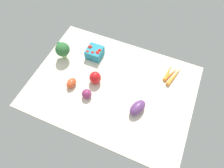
# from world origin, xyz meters

# --- Properties ---
(tablecloth) EXTENTS (1.04, 0.76, 0.02)m
(tablecloth) POSITION_xyz_m (0.00, 0.00, 0.01)
(tablecloth) COLOR beige
(tablecloth) RESTS_ON ground
(eggplant) EXTENTS (0.11, 0.13, 0.07)m
(eggplant) POSITION_xyz_m (0.21, -0.10, 0.05)
(eggplant) COLOR #613770
(eggplant) RESTS_ON tablecloth
(carrot_bunch) EXTENTS (0.11, 0.18, 0.03)m
(carrot_bunch) POSITION_xyz_m (0.34, 0.23, 0.03)
(carrot_bunch) COLOR orange
(carrot_bunch) RESTS_ON tablecloth
(bell_pepper_red) EXTENTS (0.08, 0.08, 0.09)m
(bell_pepper_red) POSITION_xyz_m (-0.11, -0.01, 0.07)
(bell_pepper_red) COLOR red
(bell_pepper_red) RESTS_ON tablecloth
(roma_tomato) EXTENTS (0.06, 0.08, 0.05)m
(roma_tomato) POSITION_xyz_m (-0.24, -0.10, 0.05)
(roma_tomato) COLOR #D04A27
(roma_tomato) RESTS_ON tablecloth
(broccoli_head) EXTENTS (0.10, 0.10, 0.13)m
(broccoli_head) POSITION_xyz_m (-0.40, 0.09, 0.10)
(broccoli_head) COLOR #9CC386
(broccoli_head) RESTS_ON tablecloth
(berry_basket) EXTENTS (0.11, 0.11, 0.08)m
(berry_basket) POSITION_xyz_m (-0.21, 0.18, 0.06)
(berry_basket) COLOR teal
(berry_basket) RESTS_ON tablecloth
(red_onion_near_basket) EXTENTS (0.06, 0.06, 0.06)m
(red_onion_near_basket) POSITION_xyz_m (-0.11, -0.13, 0.05)
(red_onion_near_basket) COLOR #802957
(red_onion_near_basket) RESTS_ON tablecloth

